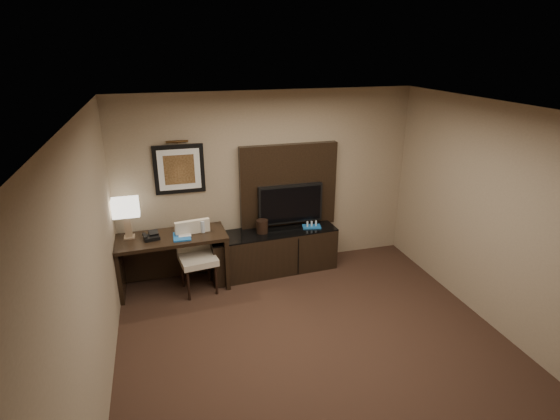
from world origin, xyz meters
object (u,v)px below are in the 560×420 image
object	(u,v)px
tv	(290,204)
desk	(174,262)
table_lamp	(127,219)
desk_chair	(198,258)
desk_phone	(151,236)
water_bottle	(203,227)
minibar_tray	(312,224)
credenza	(273,251)
ice_bucket	(262,226)

from	to	relation	value
tv	desk	bearing A→B (deg)	-172.41
desk	table_lamp	world-z (taller)	table_lamp
desk_chair	desk_phone	xyz separation A→B (m)	(-0.59, 0.16, 0.35)
tv	desk_phone	size ratio (longest dim) A/B	5.01
desk_phone	water_bottle	world-z (taller)	water_bottle
desk_phone	minibar_tray	world-z (taller)	desk_phone
tv	credenza	bearing A→B (deg)	-155.79
desk_chair	table_lamp	bearing A→B (deg)	153.86
desk	tv	bearing A→B (deg)	5.28
desk	desk_phone	xyz separation A→B (m)	(-0.26, -0.03, 0.45)
desk_chair	water_bottle	size ratio (longest dim) A/B	5.94
desk_phone	desk	bearing A→B (deg)	-4.79
desk_chair	minibar_tray	distance (m)	1.80
table_lamp	desk_phone	xyz separation A→B (m)	(0.29, -0.13, -0.23)
table_lamp	desk_phone	size ratio (longest dim) A/B	2.82
table_lamp	water_bottle	bearing A→B (deg)	-5.42
desk	tv	distance (m)	1.92
desk_phone	water_bottle	xyz separation A→B (m)	(0.70, 0.04, 0.04)
credenza	desk_chair	distance (m)	1.21
table_lamp	ice_bucket	xyz separation A→B (m)	(1.87, -0.01, -0.33)
desk_phone	ice_bucket	distance (m)	1.59
desk_chair	desk_phone	size ratio (longest dim) A/B	5.08
desk	table_lamp	xyz separation A→B (m)	(-0.56, 0.10, 0.68)
ice_bucket	minibar_tray	distance (m)	0.78
credenza	desk_phone	world-z (taller)	desk_phone
credenza	water_bottle	size ratio (longest dim) A/B	11.28
tv	minibar_tray	distance (m)	0.46
water_bottle	minibar_tray	bearing A→B (deg)	2.42
table_lamp	water_bottle	xyz separation A→B (m)	(1.00, -0.09, -0.20)
credenza	tv	world-z (taller)	tv
credenza	tv	distance (m)	0.77
credenza	tv	bearing A→B (deg)	21.26
minibar_tray	table_lamp	bearing A→B (deg)	179.47
desk_chair	water_bottle	bearing A→B (deg)	52.59
desk_chair	table_lamp	world-z (taller)	table_lamp
credenza	desk_chair	world-z (taller)	desk_chair
desk_chair	table_lamp	xyz separation A→B (m)	(-0.88, 0.29, 0.58)
credenza	minibar_tray	world-z (taller)	minibar_tray
ice_bucket	desk_chair	bearing A→B (deg)	-164.11
water_bottle	minibar_tray	size ratio (longest dim) A/B	0.62
credenza	minibar_tray	xyz separation A→B (m)	(0.61, -0.02, 0.38)
table_lamp	minibar_tray	bearing A→B (deg)	-0.53
desk_phone	minibar_tray	bearing A→B (deg)	-8.63
desk_chair	minibar_tray	xyz separation A→B (m)	(1.77, 0.27, 0.21)
table_lamp	desk_chair	bearing A→B (deg)	-18.40
minibar_tray	tv	bearing A→B (deg)	151.67
desk_phone	table_lamp	bearing A→B (deg)	144.10
desk	ice_bucket	bearing A→B (deg)	1.75
credenza	desk_chair	size ratio (longest dim) A/B	1.90
table_lamp	minibar_tray	size ratio (longest dim) A/B	2.05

